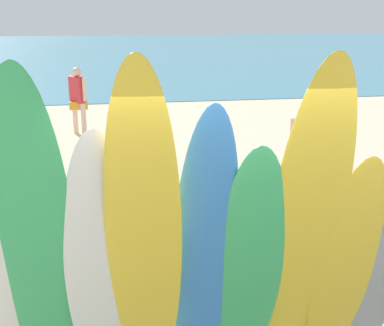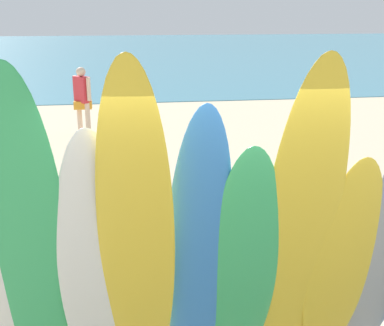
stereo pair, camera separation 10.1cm
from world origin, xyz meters
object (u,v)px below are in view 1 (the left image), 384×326
at_px(surfboard_white_2, 102,273).
at_px(beachgoer_strolling, 312,153).
at_px(surfboard_yellow_7, 345,267).
at_px(beachgoer_by_water, 78,96).
at_px(surfboard_green_5, 249,269).
at_px(surfboard_rack, 234,297).
at_px(surfboard_yellow_6, 304,232).
at_px(surfboard_yellow_3, 144,248).
at_px(surfboard_blue_4, 204,256).
at_px(surfboard_green_1, 38,255).

bearing_deg(surfboard_white_2, beachgoer_strolling, 45.85).
relative_size(surfboard_yellow_7, beachgoer_by_water, 1.26).
height_order(surfboard_green_5, beachgoer_strolling, surfboard_green_5).
height_order(beachgoer_by_water, beachgoer_strolling, beachgoer_strolling).
distance_m(surfboard_rack, surfboard_yellow_6, 1.04).
distance_m(surfboard_yellow_3, surfboard_blue_4, 0.50).
bearing_deg(surfboard_green_5, surfboard_green_1, -172.08).
height_order(surfboard_yellow_3, beachgoer_by_water, surfboard_yellow_3).
bearing_deg(surfboard_green_1, beachgoer_strolling, 42.60).
xyz_separation_m(surfboard_rack, surfboard_blue_4, (-0.35, -0.45, 0.66)).
height_order(surfboard_green_1, beachgoer_by_water, surfboard_green_1).
distance_m(surfboard_white_2, beachgoer_strolling, 4.40).
xyz_separation_m(surfboard_blue_4, surfboard_yellow_6, (0.75, -0.05, 0.16)).
xyz_separation_m(surfboard_white_2, surfboard_blue_4, (0.76, 0.03, 0.06)).
bearing_deg(beachgoer_strolling, surfboard_rack, 69.44).
bearing_deg(surfboard_rack, surfboard_green_1, -160.68).
bearing_deg(surfboard_green_5, surfboard_white_2, -173.36).
relative_size(surfboard_green_1, surfboard_yellow_7, 1.38).
bearing_deg(beachgoer_strolling, surfboard_blue_4, 68.61).
xyz_separation_m(surfboard_green_1, surfboard_yellow_3, (0.72, -0.06, 0.02)).
height_order(surfboard_blue_4, beachgoer_strolling, surfboard_blue_4).
bearing_deg(surfboard_green_1, surfboard_yellow_6, -1.53).
height_order(surfboard_green_5, surfboard_yellow_7, surfboard_green_5).
bearing_deg(beachgoer_by_water, surfboard_yellow_3, 145.55).
bearing_deg(surfboard_blue_4, surfboard_rack, 48.56).
bearing_deg(surfboard_green_1, surfboard_green_5, 1.66).
distance_m(surfboard_rack, surfboard_yellow_7, 1.00).
xyz_separation_m(surfboard_white_2, surfboard_yellow_3, (0.31, -0.12, 0.23)).
relative_size(surfboard_rack, beachgoer_strolling, 2.47).
distance_m(beachgoer_by_water, beachgoer_strolling, 6.72).
relative_size(surfboard_yellow_6, beachgoer_by_water, 1.74).
relative_size(surfboard_blue_4, surfboard_green_5, 1.14).
bearing_deg(surfboard_yellow_7, beachgoer_by_water, 104.32).
bearing_deg(surfboard_yellow_6, surfboard_white_2, -179.49).
relative_size(surfboard_rack, surfboard_blue_4, 1.72).
relative_size(surfboard_white_2, beachgoer_strolling, 1.37).
xyz_separation_m(surfboard_white_2, beachgoer_strolling, (2.91, 3.29, -0.16)).
bearing_deg(surfboard_yellow_7, surfboard_yellow_3, -175.33).
distance_m(surfboard_blue_4, beachgoer_by_water, 9.05).
relative_size(surfboard_yellow_3, surfboard_yellow_7, 1.40).
xyz_separation_m(surfboard_white_2, surfboard_yellow_7, (1.90, 0.07, -0.15)).
relative_size(surfboard_blue_4, beachgoer_by_water, 1.52).
bearing_deg(surfboard_white_2, surfboard_green_1, -175.08).
bearing_deg(beachgoer_by_water, surfboard_green_1, 141.02).
height_order(surfboard_white_2, beachgoer_by_water, surfboard_white_2).
distance_m(surfboard_green_1, surfboard_yellow_3, 0.73).
distance_m(surfboard_white_2, beachgoer_by_water, 9.00).
relative_size(surfboard_green_1, surfboard_yellow_3, 0.99).
bearing_deg(surfboard_blue_4, surfboard_green_5, 0.94).
bearing_deg(beachgoer_by_water, surfboard_yellow_6, 153.03).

